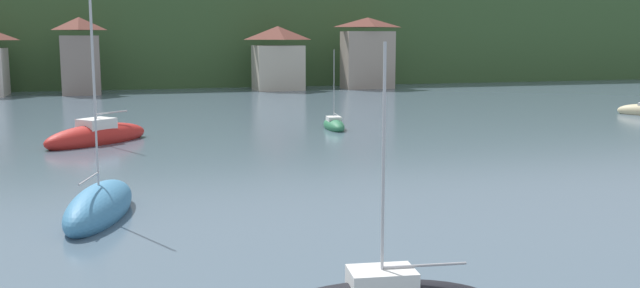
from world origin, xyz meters
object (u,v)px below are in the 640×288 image
object	(u,v)px
shore_building_westcentral	(81,57)
sailboat_far_2	(334,125)
shore_building_central	(278,59)
shore_building_eastcentral	(368,54)
sailboat_mid_4	(100,207)
sailboat_far_0	(97,136)

from	to	relation	value
shore_building_westcentral	sailboat_far_2	world-z (taller)	shore_building_westcentral
shore_building_central	shore_building_eastcentral	distance (m)	11.42
shore_building_westcentral	sailboat_far_2	xyz separation A→B (m)	(18.00, -37.14, -3.92)
sailboat_mid_4	sailboat_far_0	bearing A→B (deg)	16.43
sailboat_far_2	shore_building_eastcentral	bearing A→B (deg)	-17.73
shore_building_eastcentral	sailboat_far_2	world-z (taller)	shore_building_eastcentral
shore_building_central	shore_building_eastcentral	size ratio (longest dim) A/B	0.88
shore_building_eastcentral	sailboat_mid_4	xyz separation A→B (m)	(-31.66, -57.91, -3.92)
sailboat_far_0	shore_building_westcentral	bearing A→B (deg)	-128.03
shore_building_westcentral	sailboat_far_2	distance (m)	41.46
shore_building_central	sailboat_mid_4	world-z (taller)	shore_building_central
shore_building_central	sailboat_far_0	bearing A→B (deg)	-117.40
shore_building_westcentral	sailboat_mid_4	xyz separation A→B (m)	(2.53, -58.25, -3.81)
shore_building_central	sailboat_far_0	size ratio (longest dim) A/B	0.84
sailboat_far_0	sailboat_mid_4	world-z (taller)	sailboat_far_0
shore_building_central	shore_building_eastcentral	bearing A→B (deg)	-3.11
shore_building_westcentral	sailboat_mid_4	size ratio (longest dim) A/B	1.07
sailboat_far_2	sailboat_mid_4	bearing A→B (deg)	149.77
sailboat_mid_4	shore_building_eastcentral	bearing A→B (deg)	-13.32
shore_building_central	shore_building_eastcentral	world-z (taller)	shore_building_eastcentral
shore_building_westcentral	sailboat_far_0	xyz separation A→B (m)	(2.17, -39.51, -3.75)
shore_building_westcentral	sailboat_far_0	distance (m)	39.75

